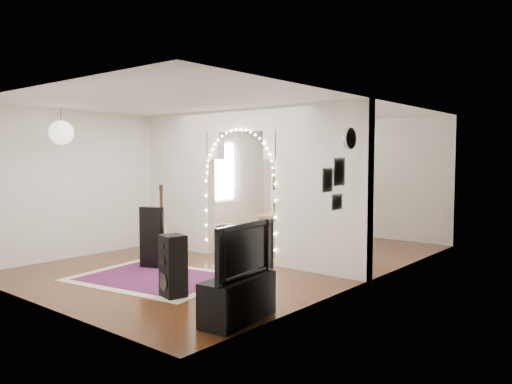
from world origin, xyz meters
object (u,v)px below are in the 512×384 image
Objects in this scene: acoustic_guitar at (162,227)px; dining_chair_left at (229,236)px; bookcase at (303,204)px; floor_speaker at (173,266)px; dining_chair_right at (299,237)px; media_console at (238,299)px; dining_table at (293,219)px.

dining_chair_left is (0.61, 1.28, -0.26)m from acoustic_guitar.
bookcase is 1.99m from dining_chair_left.
dining_chair_right is (-0.77, 4.04, -0.19)m from floor_speaker.
bookcase is at bearing 110.53° from media_console.
acoustic_guitar reaches higher than media_console.
acoustic_guitar reaches higher than dining_chair_left.
bookcase is at bearing 61.25° from dining_chair_left.
dining_chair_left is 1.44m from dining_chair_right.
bookcase reaches higher than dining_chair_left.
bookcase is 1.29m from dining_chair_right.
dining_chair_right is at bearing 107.37° from dining_table.
dining_chair_left is at bearing 176.43° from dining_table.
dining_table is 2.67× the size of dining_chair_right.
dining_chair_right is at bearing 116.09° from floor_speaker.
bookcase is (1.20, 3.10, 0.29)m from acoustic_guitar.
acoustic_guitar is at bearing 158.22° from floor_speaker.
dining_table is 2.58× the size of dining_chair_left.
acoustic_guitar reaches higher than floor_speaker.
acoustic_guitar is 4.40m from media_console.
bookcase reaches higher than floor_speaker.
dining_chair_left reaches higher than dining_chair_right.
floor_speaker reaches higher than media_console.
dining_chair_right is (0.59, -1.00, -0.56)m from bookcase.
media_console is 4.69m from dining_chair_right.
acoustic_guitar is 0.86× the size of dining_table.
bookcase reaches higher than acoustic_guitar.
floor_speaker is 0.83× the size of media_console.
dining_table is (-1.73, 3.50, 0.43)m from media_console.
dining_chair_right is at bearing 109.62° from media_console.
acoustic_guitar reaches higher than dining_chair_right.
dining_chair_left is (-3.25, 3.38, -0.02)m from media_console.
floor_speaker is 1.69× the size of dining_chair_right.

